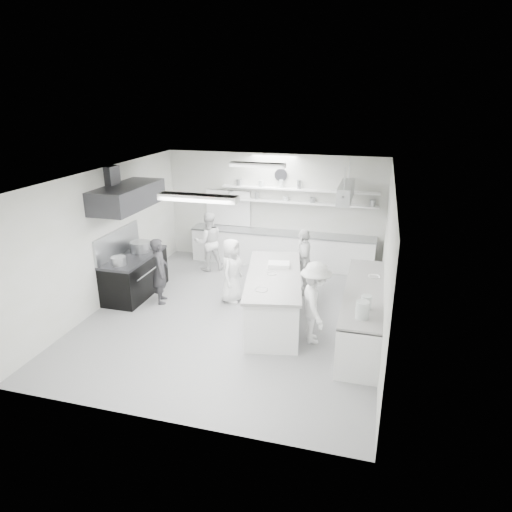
% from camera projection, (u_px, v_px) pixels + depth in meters
% --- Properties ---
extents(floor, '(6.00, 7.00, 0.02)m').
position_uv_depth(floor, '(236.00, 315.00, 9.76)').
color(floor, '#A0A0A0').
rests_on(floor, ground).
extents(ceiling, '(6.00, 7.00, 0.02)m').
position_uv_depth(ceiling, '(233.00, 175.00, 8.74)').
color(ceiling, white).
rests_on(ceiling, wall_back).
extents(wall_back, '(6.00, 0.04, 3.00)m').
position_uv_depth(wall_back, '(274.00, 209.00, 12.42)').
color(wall_back, silver).
rests_on(wall_back, floor).
extents(wall_front, '(6.00, 0.04, 3.00)m').
position_uv_depth(wall_front, '(155.00, 330.00, 6.07)').
color(wall_front, silver).
rests_on(wall_front, floor).
extents(wall_left, '(0.04, 7.00, 3.00)m').
position_uv_depth(wall_left, '(105.00, 237.00, 9.99)').
color(wall_left, silver).
rests_on(wall_left, floor).
extents(wall_right, '(0.04, 7.00, 3.00)m').
position_uv_depth(wall_right, '(386.00, 262.00, 8.50)').
color(wall_right, silver).
rests_on(wall_right, floor).
extents(stove, '(0.80, 1.80, 0.90)m').
position_uv_depth(stove, '(135.00, 276.00, 10.61)').
color(stove, black).
rests_on(stove, floor).
extents(exhaust_hood, '(0.85, 2.00, 0.50)m').
position_uv_depth(exhaust_hood, '(127.00, 196.00, 9.97)').
color(exhaust_hood, '#2E2E33').
rests_on(exhaust_hood, wall_left).
extents(back_counter, '(5.00, 0.60, 0.92)m').
position_uv_depth(back_counter, '(281.00, 249.00, 12.43)').
color(back_counter, white).
rests_on(back_counter, floor).
extents(shelf_lower, '(4.20, 0.26, 0.04)m').
position_uv_depth(shelf_lower, '(298.00, 203.00, 12.05)').
color(shelf_lower, white).
rests_on(shelf_lower, wall_back).
extents(shelf_upper, '(4.20, 0.26, 0.04)m').
position_uv_depth(shelf_upper, '(299.00, 190.00, 11.93)').
color(shelf_upper, white).
rests_on(shelf_upper, wall_back).
extents(pass_through_window, '(1.30, 0.04, 1.00)m').
position_uv_depth(pass_through_window, '(228.00, 208.00, 12.75)').
color(pass_through_window, black).
rests_on(pass_through_window, wall_back).
extents(wall_clock, '(0.32, 0.05, 0.32)m').
position_uv_depth(wall_clock, '(281.00, 175.00, 12.02)').
color(wall_clock, white).
rests_on(wall_clock, wall_back).
extents(right_counter, '(0.74, 3.30, 0.94)m').
position_uv_depth(right_counter, '(363.00, 314.00, 8.76)').
color(right_counter, white).
rests_on(right_counter, floor).
extents(pot_rack, '(0.30, 1.60, 0.40)m').
position_uv_depth(pot_rack, '(346.00, 192.00, 10.66)').
color(pot_rack, '#9FA2A6').
rests_on(pot_rack, ceiling).
extents(light_fixture_front, '(1.30, 0.25, 0.10)m').
position_uv_depth(light_fixture_front, '(198.00, 198.00, 7.13)').
color(light_fixture_front, white).
rests_on(light_fixture_front, ceiling).
extents(light_fixture_rear, '(1.30, 0.25, 0.10)m').
position_uv_depth(light_fixture_rear, '(258.00, 165.00, 10.39)').
color(light_fixture_rear, white).
rests_on(light_fixture_rear, ceiling).
extents(prep_island, '(1.50, 2.82, 0.99)m').
position_uv_depth(prep_island, '(273.00, 299.00, 9.34)').
color(prep_island, white).
rests_on(prep_island, floor).
extents(stove_pot, '(0.46, 0.46, 0.28)m').
position_uv_depth(stove_pot, '(140.00, 247.00, 10.71)').
color(stove_pot, '#9FA2A6').
rests_on(stove_pot, stove).
extents(cook_stove, '(0.54, 0.64, 1.51)m').
position_uv_depth(cook_stove, '(160.00, 271.00, 10.11)').
color(cook_stove, '#2E2D31').
rests_on(cook_stove, floor).
extents(cook_back, '(0.97, 0.92, 1.58)m').
position_uv_depth(cook_back, '(209.00, 242.00, 11.97)').
color(cook_back, white).
rests_on(cook_back, floor).
extents(cook_island_left, '(0.54, 0.77, 1.48)m').
position_uv_depth(cook_island_left, '(231.00, 270.00, 10.16)').
color(cook_island_left, white).
rests_on(cook_island_left, floor).
extents(cook_island_right, '(0.56, 0.99, 1.58)m').
position_uv_depth(cook_island_right, '(304.00, 262.00, 10.56)').
color(cook_island_right, white).
rests_on(cook_island_right, floor).
extents(cook_right, '(0.88, 1.16, 1.60)m').
position_uv_depth(cook_right, '(315.00, 303.00, 8.45)').
color(cook_right, white).
rests_on(cook_right, floor).
extents(bowl_island_a, '(0.25, 0.25, 0.06)m').
position_uv_depth(bowl_island_a, '(261.00, 291.00, 8.45)').
color(bowl_island_a, '#9FA2A6').
rests_on(bowl_island_a, prep_island).
extents(bowl_island_b, '(0.24, 0.24, 0.06)m').
position_uv_depth(bowl_island_b, '(272.00, 275.00, 9.19)').
color(bowl_island_b, white).
rests_on(bowl_island_b, prep_island).
extents(bowl_right, '(0.27, 0.27, 0.06)m').
position_uv_depth(bowl_right, '(374.00, 277.00, 9.18)').
color(bowl_right, white).
rests_on(bowl_right, right_counter).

